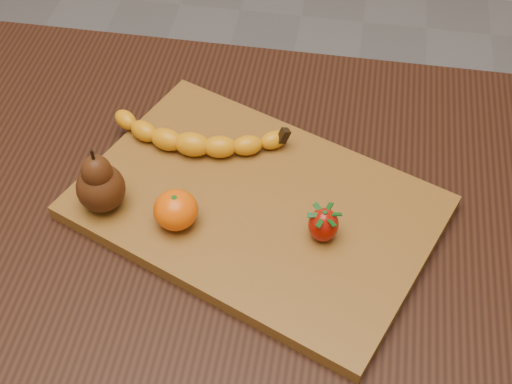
% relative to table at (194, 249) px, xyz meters
% --- Properties ---
extents(table, '(1.00, 0.70, 0.76)m').
position_rel_table_xyz_m(table, '(0.00, 0.00, 0.00)').
color(table, black).
rests_on(table, ground).
extents(cutting_board, '(0.53, 0.45, 0.02)m').
position_rel_table_xyz_m(cutting_board, '(0.09, 0.00, 0.11)').
color(cutting_board, brown).
rests_on(cutting_board, table).
extents(banana, '(0.22, 0.06, 0.03)m').
position_rel_table_xyz_m(banana, '(-0.01, 0.08, 0.13)').
color(banana, orange).
rests_on(banana, cutting_board).
extents(pear, '(0.08, 0.08, 0.10)m').
position_rel_table_xyz_m(pear, '(-0.10, -0.03, 0.17)').
color(pear, '#411E0A').
rests_on(pear, cutting_board).
extents(mandarin, '(0.07, 0.07, 0.05)m').
position_rel_table_xyz_m(mandarin, '(-0.00, -0.05, 0.14)').
color(mandarin, '#E75302').
rests_on(mandarin, cutting_board).
extents(strawberry, '(0.04, 0.04, 0.05)m').
position_rel_table_xyz_m(strawberry, '(0.18, -0.04, 0.14)').
color(strawberry, '#9A0D04').
rests_on(strawberry, cutting_board).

